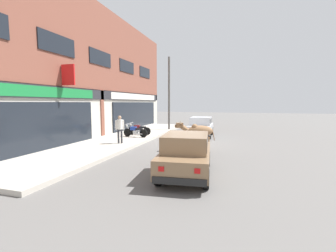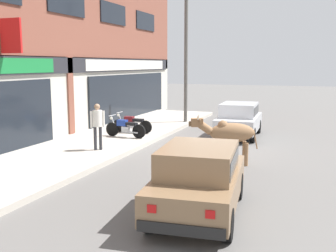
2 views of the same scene
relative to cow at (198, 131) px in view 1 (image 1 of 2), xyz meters
The scene contains 10 objects.
ground_plane 2.69m from the cow, 30.64° to the left, with size 90.00×90.00×0.00m, color #605E5B.
sidewalk 5.83m from the cow, 68.11° to the left, with size 19.00×3.75×0.17m, color #B7AFA3.
shop_building 8.50m from the cow, 73.99° to the left, with size 23.00×1.40×9.30m.
cow is the anchor object (origin of this frame).
car_0 4.94m from the cow, ahead, with size 3.67×1.74×1.46m.
car_1 4.24m from the cow, behind, with size 3.73×1.96×1.46m.
motorcycle_0 5.24m from the cow, 64.36° to the left, with size 0.52×1.81×0.88m.
motorcycle_1 5.91m from the cow, 56.15° to the left, with size 0.52×1.81×0.88m.
pedestrian 4.50m from the cow, 92.92° to the left, with size 0.35×0.41×1.60m.
utility_pole 8.47m from the cow, 27.57° to the left, with size 0.18×0.18×6.26m, color #595651.
Camera 1 is at (-13.84, -3.20, 2.52)m, focal length 24.00 mm.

